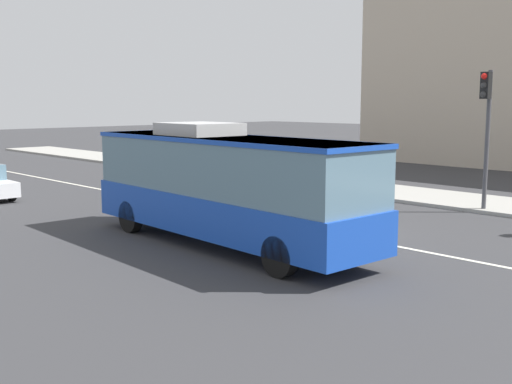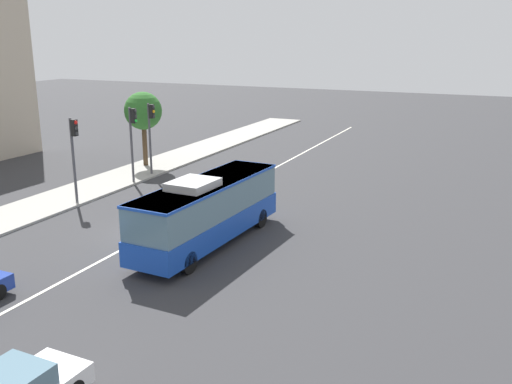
{
  "view_description": "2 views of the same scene",
  "coord_description": "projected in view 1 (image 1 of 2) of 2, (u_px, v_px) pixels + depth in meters",
  "views": [
    {
      "loc": [
        12.83,
        -14.89,
        4.07
      ],
      "look_at": [
        1.44,
        -3.85,
        1.77
      ],
      "focal_mm": 43.82,
      "sensor_mm": 36.0,
      "label": 1
    },
    {
      "loc": [
        -23.02,
        -16.25,
        9.83
      ],
      "look_at": [
        1.93,
        -4.89,
        2.24
      ],
      "focal_mm": 39.96,
      "sensor_mm": 36.0,
      "label": 2
    }
  ],
  "objects": [
    {
      "name": "lane_centre_line",
      "position": [
        311.0,
        230.0,
        19.96
      ],
      "size": [
        76.0,
        0.16,
        0.01
      ],
      "primitive_type": "cube",
      "color": "silver",
      "rests_on": "ground_plane"
    },
    {
      "name": "transit_bus",
      "position": [
        225.0,
        183.0,
        17.62
      ],
      "size": [
        10.11,
        2.97,
        3.46
      ],
      "rotation": [
        0.0,
        0.0,
        -0.05
      ],
      "color": "#1947B7",
      "rests_on": "ground_plane"
    },
    {
      "name": "sedan_blue",
      "position": [
        165.0,
        176.0,
        28.48
      ],
      "size": [
        4.51,
        1.83,
        1.46
      ],
      "rotation": [
        0.0,
        0.0,
        3.14
      ],
      "color": "#1E3899",
      "rests_on": "ground_plane"
    },
    {
      "name": "ground_plane",
      "position": [
        311.0,
        230.0,
        19.96
      ],
      "size": [
        160.0,
        160.0,
        0.0
      ],
      "primitive_type": "plane",
      "color": "#333335"
    },
    {
      "name": "traffic_light_mid_block",
      "position": [
        486.0,
        116.0,
        22.59
      ],
      "size": [
        0.34,
        0.62,
        5.2
      ],
      "rotation": [
        0.0,
        0.0,
        -1.63
      ],
      "color": "#47474C",
      "rests_on": "ground_plane"
    },
    {
      "name": "sidewalk_kerb",
      "position": [
        447.0,
        199.0,
        25.88
      ],
      "size": [
        80.0,
        3.91,
        0.14
      ],
      "primitive_type": "cube",
      "color": "#9E9B93",
      "rests_on": "ground_plane"
    }
  ]
}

